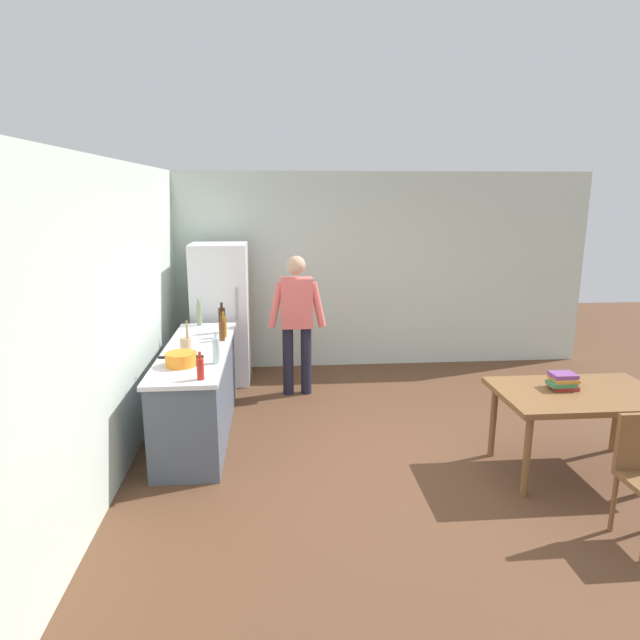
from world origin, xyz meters
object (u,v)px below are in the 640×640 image
at_px(bottle_water_clear, 216,350).
at_px(bottle_beer_brown, 222,331).
at_px(bottle_vinegar_tall, 199,314).
at_px(book_stack, 563,381).
at_px(refrigerator, 221,314).
at_px(cooking_pot, 181,359).
at_px(dining_table, 579,400).
at_px(bottle_wine_dark, 222,320).
at_px(utensil_jar, 186,345).
at_px(person, 297,316).
at_px(bottle_sauce_red, 200,368).
at_px(bottle_oil_amber, 224,327).

bearing_deg(bottle_water_clear, bottle_beer_brown, 91.59).
xyz_separation_m(bottle_vinegar_tall, book_stack, (3.38, -2.02, -0.22)).
bearing_deg(bottle_vinegar_tall, book_stack, -30.81).
distance_m(refrigerator, cooking_pot, 2.16).
height_order(bottle_water_clear, bottle_beer_brown, bottle_water_clear).
bearing_deg(dining_table, bottle_water_clear, 169.28).
bearing_deg(bottle_wine_dark, dining_table, -28.42).
xyz_separation_m(utensil_jar, book_stack, (3.36, -0.88, -0.16)).
distance_m(person, book_stack, 3.05).
distance_m(utensil_jar, bottle_water_clear, 0.50).
relative_size(person, bottle_beer_brown, 6.54).
distance_m(dining_table, cooking_pot, 3.51).
bearing_deg(bottle_sauce_red, utensil_jar, 106.64).
relative_size(dining_table, bottle_sauce_red, 5.83).
distance_m(person, bottle_beer_brown, 1.12).
bearing_deg(bottle_sauce_red, bottle_vinegar_tall, 97.67).
bearing_deg(dining_table, bottle_wine_dark, 151.58).
xyz_separation_m(cooking_pot, bottle_sauce_red, (0.22, -0.40, 0.04)).
bearing_deg(bottle_beer_brown, bottle_water_clear, -88.41).
bearing_deg(person, refrigerator, 149.77).
bearing_deg(bottle_beer_brown, person, 42.86).
relative_size(refrigerator, bottle_sauce_red, 7.50).
xyz_separation_m(refrigerator, person, (0.95, -0.55, 0.08)).
bearing_deg(bottle_wine_dark, bottle_water_clear, -87.52).
distance_m(bottle_oil_amber, bottle_water_clear, 0.93).
height_order(bottle_sauce_red, bottle_oil_amber, bottle_oil_amber).
bearing_deg(bottle_oil_amber, utensil_jar, -119.04).
xyz_separation_m(cooking_pot, bottle_oil_amber, (0.29, 0.98, 0.06)).
distance_m(bottle_sauce_red, bottle_wine_dark, 1.58).
distance_m(bottle_wine_dark, bottle_oil_amber, 0.21).
bearing_deg(bottle_oil_amber, book_stack, -25.36).
height_order(bottle_oil_amber, bottle_water_clear, bottle_water_clear).
bearing_deg(bottle_water_clear, bottle_oil_amber, 90.98).
bearing_deg(book_stack, bottle_beer_brown, 156.85).
xyz_separation_m(dining_table, bottle_beer_brown, (-3.17, 1.39, 0.33)).
relative_size(utensil_jar, bottle_sauce_red, 1.33).
distance_m(person, cooking_pot, 1.94).
height_order(dining_table, bottle_oil_amber, bottle_oil_amber).
distance_m(refrigerator, bottle_beer_brown, 1.32).
bearing_deg(bottle_beer_brown, utensil_jar, -125.82).
xyz_separation_m(dining_table, bottle_sauce_red, (-3.23, 0.15, 0.32)).
distance_m(dining_table, bottle_oil_amber, 3.53).
bearing_deg(book_stack, dining_table, -35.62).
height_order(person, bottle_oil_amber, person).
bearing_deg(bottle_sauce_red, person, 66.11).
bearing_deg(bottle_water_clear, cooking_pot, -171.49).
height_order(cooking_pot, bottle_beer_brown, bottle_beer_brown).
bearing_deg(bottle_water_clear, utensil_jar, 131.88).
bearing_deg(bottle_beer_brown, bottle_sauce_red, -93.03).
xyz_separation_m(person, bottle_water_clear, (-0.80, -1.55, 0.05)).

